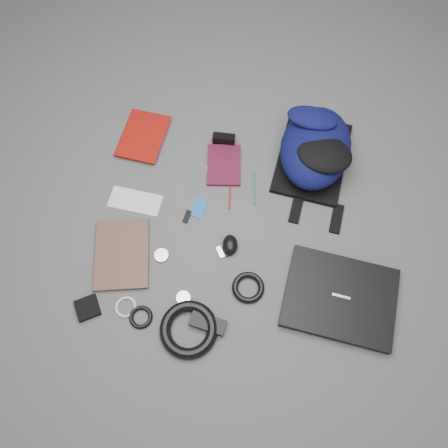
{
  "coord_description": "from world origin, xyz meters",
  "views": [
    {
      "loc": [
        0.0,
        -0.67,
        1.6
      ],
      "look_at": [
        0.0,
        0.0,
        0.02
      ],
      "focal_mm": 35.0,
      "sensor_mm": 36.0,
      "label": 1
    }
  ],
  "objects_px": {
    "comic_book": "(95,255)",
    "power_brick": "(208,323)",
    "laptop": "(340,298)",
    "dvd_case": "(224,165)",
    "mouse": "(230,245)",
    "backpack": "(316,147)",
    "textbook_red": "(123,132)",
    "pouch": "(87,308)",
    "compact_camera": "(224,140)"
  },
  "relations": [
    {
      "from": "comic_book",
      "to": "power_brick",
      "type": "distance_m",
      "value": 0.51
    },
    {
      "from": "textbook_red",
      "to": "dvd_case",
      "type": "xyz_separation_m",
      "value": [
        0.44,
        -0.16,
        -0.01
      ]
    },
    {
      "from": "laptop",
      "to": "dvd_case",
      "type": "bearing_deg",
      "value": 141.44
    },
    {
      "from": "textbook_red",
      "to": "power_brick",
      "type": "distance_m",
      "value": 0.91
    },
    {
      "from": "dvd_case",
      "to": "backpack",
      "type": "bearing_deg",
      "value": 5.9
    },
    {
      "from": "backpack",
      "to": "compact_camera",
      "type": "bearing_deg",
      "value": -177.01
    },
    {
      "from": "backpack",
      "to": "mouse",
      "type": "height_order",
      "value": "backpack"
    },
    {
      "from": "laptop",
      "to": "dvd_case",
      "type": "xyz_separation_m",
      "value": [
        -0.43,
        0.57,
        -0.01
      ]
    },
    {
      "from": "textbook_red",
      "to": "pouch",
      "type": "relative_size",
      "value": 3.05
    },
    {
      "from": "laptop",
      "to": "dvd_case",
      "type": "distance_m",
      "value": 0.71
    },
    {
      "from": "mouse",
      "to": "backpack",
      "type": "bearing_deg",
      "value": 45.89
    },
    {
      "from": "power_brick",
      "to": "compact_camera",
      "type": "bearing_deg",
      "value": 104.05
    },
    {
      "from": "dvd_case",
      "to": "mouse",
      "type": "height_order",
      "value": "mouse"
    },
    {
      "from": "laptop",
      "to": "compact_camera",
      "type": "bearing_deg",
      "value": 136.57
    },
    {
      "from": "backpack",
      "to": "dvd_case",
      "type": "bearing_deg",
      "value": -159.66
    },
    {
      "from": "mouse",
      "to": "power_brick",
      "type": "bearing_deg",
      "value": -107.84
    },
    {
      "from": "textbook_red",
      "to": "pouch",
      "type": "bearing_deg",
      "value": -80.45
    },
    {
      "from": "power_brick",
      "to": "pouch",
      "type": "xyz_separation_m",
      "value": [
        -0.44,
        0.05,
        -0.01
      ]
    },
    {
      "from": "laptop",
      "to": "textbook_red",
      "type": "distance_m",
      "value": 1.13
    },
    {
      "from": "backpack",
      "to": "textbook_red",
      "type": "bearing_deg",
      "value": -173.6
    },
    {
      "from": "comic_book",
      "to": "mouse",
      "type": "xyz_separation_m",
      "value": [
        0.52,
        0.04,
        0.01
      ]
    },
    {
      "from": "textbook_red",
      "to": "dvd_case",
      "type": "distance_m",
      "value": 0.47
    },
    {
      "from": "textbook_red",
      "to": "comic_book",
      "type": "relative_size",
      "value": 0.87
    },
    {
      "from": "power_brick",
      "to": "laptop",
      "type": "bearing_deg",
      "value": 29.11
    },
    {
      "from": "dvd_case",
      "to": "pouch",
      "type": "xyz_separation_m",
      "value": [
        -0.5,
        -0.61,
        0.0
      ]
    },
    {
      "from": "laptop",
      "to": "textbook_red",
      "type": "xyz_separation_m",
      "value": [
        -0.87,
        0.73,
        -0.01
      ]
    },
    {
      "from": "backpack",
      "to": "compact_camera",
      "type": "height_order",
      "value": "backpack"
    },
    {
      "from": "textbook_red",
      "to": "compact_camera",
      "type": "distance_m",
      "value": 0.44
    },
    {
      "from": "laptop",
      "to": "pouch",
      "type": "height_order",
      "value": "laptop"
    },
    {
      "from": "comic_book",
      "to": "mouse",
      "type": "relative_size",
      "value": 3.47
    },
    {
      "from": "dvd_case",
      "to": "power_brick",
      "type": "xyz_separation_m",
      "value": [
        -0.05,
        -0.66,
        0.01
      ]
    },
    {
      "from": "textbook_red",
      "to": "compact_camera",
      "type": "height_order",
      "value": "compact_camera"
    },
    {
      "from": "backpack",
      "to": "textbook_red",
      "type": "distance_m",
      "value": 0.83
    },
    {
      "from": "laptop",
      "to": "comic_book",
      "type": "distance_m",
      "value": 0.94
    },
    {
      "from": "compact_camera",
      "to": "mouse",
      "type": "relative_size",
      "value": 1.16
    },
    {
      "from": "comic_book",
      "to": "pouch",
      "type": "distance_m",
      "value": 0.2
    },
    {
      "from": "laptop",
      "to": "dvd_case",
      "type": "relative_size",
      "value": 2.05
    },
    {
      "from": "compact_camera",
      "to": "mouse",
      "type": "height_order",
      "value": "compact_camera"
    },
    {
      "from": "backpack",
      "to": "pouch",
      "type": "bearing_deg",
      "value": -128.44
    },
    {
      "from": "comic_book",
      "to": "compact_camera",
      "type": "height_order",
      "value": "compact_camera"
    },
    {
      "from": "pouch",
      "to": "dvd_case",
      "type": "bearing_deg",
      "value": 50.78
    },
    {
      "from": "dvd_case",
      "to": "compact_camera",
      "type": "bearing_deg",
      "value": 91.04
    },
    {
      "from": "compact_camera",
      "to": "mouse",
      "type": "xyz_separation_m",
      "value": [
        0.03,
        -0.48,
        -0.01
      ]
    },
    {
      "from": "comic_book",
      "to": "power_brick",
      "type": "relative_size",
      "value": 2.19
    },
    {
      "from": "backpack",
      "to": "laptop",
      "type": "xyz_separation_m",
      "value": [
        0.06,
        -0.6,
        -0.07
      ]
    },
    {
      "from": "pouch",
      "to": "power_brick",
      "type": "bearing_deg",
      "value": -6.97
    },
    {
      "from": "comic_book",
      "to": "power_brick",
      "type": "xyz_separation_m",
      "value": [
        0.44,
        -0.26,
        0.0
      ]
    },
    {
      "from": "mouse",
      "to": "power_brick",
      "type": "distance_m",
      "value": 0.31
    },
    {
      "from": "backpack",
      "to": "power_brick",
      "type": "height_order",
      "value": "backpack"
    },
    {
      "from": "backpack",
      "to": "pouch",
      "type": "relative_size",
      "value": 5.42
    }
  ]
}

